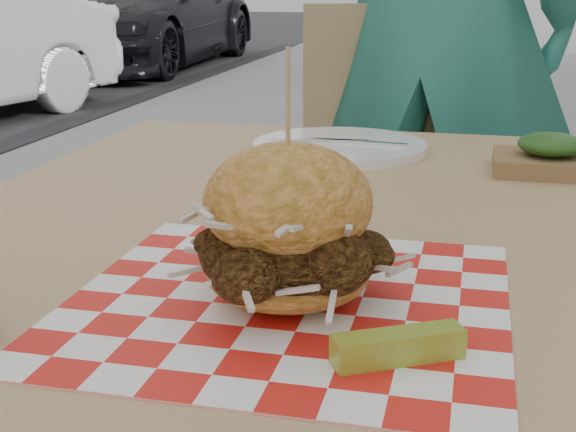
# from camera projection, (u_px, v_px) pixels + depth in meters

# --- Properties ---
(diner) EXTENTS (0.73, 0.52, 1.89)m
(diner) POSITION_uv_depth(u_px,v_px,m) (435.00, 7.00, 1.83)
(diner) COLOR #2A7C69
(diner) RESTS_ON ground
(car_dark) EXTENTS (1.80, 4.32, 1.25)m
(car_dark) POSITION_uv_depth(u_px,v_px,m) (143.00, 11.00, 9.22)
(car_dark) COLOR black
(car_dark) RESTS_ON ground
(patio_table) EXTENTS (0.80, 1.20, 0.75)m
(patio_table) POSITION_uv_depth(u_px,v_px,m) (275.00, 297.00, 0.88)
(patio_table) COLOR tan
(patio_table) RESTS_ON ground
(patio_chair) EXTENTS (0.54, 0.54, 0.95)m
(patio_chair) POSITION_uv_depth(u_px,v_px,m) (369.00, 178.00, 1.89)
(patio_chair) COLOR tan
(patio_chair) RESTS_ON ground
(paper_liner) EXTENTS (0.36, 0.36, 0.00)m
(paper_liner) POSITION_uv_depth(u_px,v_px,m) (288.00, 301.00, 0.67)
(paper_liner) COLOR red
(paper_liner) RESTS_ON patio_table
(sandwich) EXTENTS (0.18, 0.18, 0.21)m
(sandwich) POSITION_uv_depth(u_px,v_px,m) (288.00, 234.00, 0.65)
(sandwich) COLOR #E08F3F
(sandwich) RESTS_ON paper_liner
(pickle_spear) EXTENTS (0.09, 0.07, 0.02)m
(pickle_spear) POSITION_uv_depth(u_px,v_px,m) (398.00, 346.00, 0.56)
(pickle_spear) COLOR #9AA12E
(pickle_spear) RESTS_ON paper_liner
(place_setting) EXTENTS (0.27, 0.27, 0.02)m
(place_setting) POSITION_uv_depth(u_px,v_px,m) (340.00, 147.00, 1.24)
(place_setting) COLOR white
(place_setting) RESTS_ON patio_table
(kraft_tray) EXTENTS (0.15, 0.12, 0.06)m
(kraft_tray) POSITION_uv_depth(u_px,v_px,m) (550.00, 157.00, 1.10)
(kraft_tray) COLOR brown
(kraft_tray) RESTS_ON patio_table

